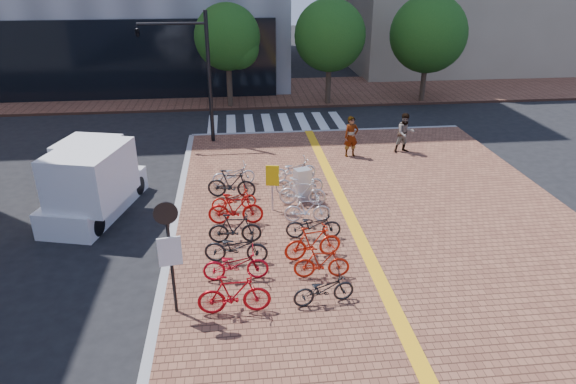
{
  "coord_description": "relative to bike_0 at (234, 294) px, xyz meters",
  "views": [
    {
      "loc": [
        -1.84,
        -13.28,
        8.27
      ],
      "look_at": [
        -0.17,
        1.97,
        1.3
      ],
      "focal_mm": 32.0,
      "sensor_mm": 36.0,
      "label": 1
    }
  ],
  "objects": [
    {
      "name": "bike_7",
      "position": [
        0.08,
        8.07,
        -0.11
      ],
      "size": [
        1.78,
        0.88,
        0.89
      ],
      "primitive_type": "imported",
      "rotation": [
        0.0,
        0.0,
        1.75
      ],
      "color": "silver",
      "rests_on": "sidewalk"
    },
    {
      "name": "notice_sign",
      "position": [
        -1.47,
        0.18,
        1.4
      ],
      "size": [
        0.57,
        0.17,
        3.09
      ],
      "color": "black",
      "rests_on": "sidewalk"
    },
    {
      "name": "box_truck",
      "position": [
        -4.87,
        6.48,
        0.55
      ],
      "size": [
        3.09,
        4.94,
        2.66
      ],
      "color": "white",
      "rests_on": "ground"
    },
    {
      "name": "bike_12",
      "position": [
        2.51,
        4.65,
        -0.08
      ],
      "size": [
        1.62,
        0.58,
        0.95
      ],
      "primitive_type": "imported",
      "rotation": [
        0.0,
        0.0,
        1.49
      ],
      "color": "silver",
      "rests_on": "sidewalk"
    },
    {
      "name": "bike_9",
      "position": [
        2.43,
        1.32,
        -0.08
      ],
      "size": [
        1.59,
        0.52,
        0.94
      ],
      "primitive_type": "imported",
      "rotation": [
        0.0,
        0.0,
        1.52
      ],
      "color": "#A91D0C",
      "rests_on": "sidewalk"
    },
    {
      "name": "bike_8",
      "position": [
        2.29,
        0.14,
        -0.12
      ],
      "size": [
        1.7,
        0.83,
        0.86
      ],
      "primitive_type": "imported",
      "rotation": [
        0.0,
        0.0,
        1.74
      ],
      "color": "black",
      "rests_on": "sidewalk"
    },
    {
      "name": "bike_5",
      "position": [
        0.06,
        5.83,
        -0.13
      ],
      "size": [
        1.67,
        0.83,
        0.84
      ],
      "primitive_type": "imported",
      "rotation": [
        0.0,
        0.0,
        1.75
      ],
      "color": "red",
      "rests_on": "sidewalk"
    },
    {
      "name": "bike_2",
      "position": [
        0.08,
        2.39,
        -0.06
      ],
      "size": [
        1.94,
        0.91,
        0.98
      ],
      "primitive_type": "imported",
      "rotation": [
        0.0,
        0.0,
        1.43
      ],
      "color": "black",
      "rests_on": "sidewalk"
    },
    {
      "name": "bike_13",
      "position": [
        2.52,
        5.97,
        -0.04
      ],
      "size": [
        1.75,
        0.78,
        1.02
      ],
      "primitive_type": "imported",
      "rotation": [
        0.0,
        0.0,
        1.39
      ],
      "color": "silver",
      "rests_on": "sidewalk"
    },
    {
      "name": "traffic_light_pole",
      "position": [
        -2.26,
        13.64,
        3.65
      ],
      "size": [
        3.27,
        1.26,
        6.08
      ],
      "color": "black",
      "rests_on": "sidewalk"
    },
    {
      "name": "bike_0",
      "position": [
        0.0,
        0.0,
        0.0
      ],
      "size": [
        1.84,
        0.52,
        1.1
      ],
      "primitive_type": "imported",
      "rotation": [
        0.0,
        0.0,
        1.57
      ],
      "color": "#B60D15",
      "rests_on": "sidewalk"
    },
    {
      "name": "ground",
      "position": [
        2.03,
        2.67,
        -0.7
      ],
      "size": [
        120.0,
        120.0,
        0.0
      ],
      "primitive_type": "plane",
      "color": "black",
      "rests_on": "ground"
    },
    {
      "name": "pedestrian_a",
      "position": [
        5.36,
        10.79,
        0.37
      ],
      "size": [
        0.74,
        0.55,
        1.84
      ],
      "primitive_type": "imported",
      "rotation": [
        0.0,
        0.0,
        0.18
      ],
      "color": "gray",
      "rests_on": "sidewalk"
    },
    {
      "name": "kerb_north",
      "position": [
        5.03,
        14.67,
        -0.63
      ],
      "size": [
        14.0,
        0.25,
        0.15
      ],
      "primitive_type": "cube",
      "color": "gray",
      "rests_on": "ground"
    },
    {
      "name": "pedestrian_b",
      "position": [
        7.92,
        11.05,
        0.36
      ],
      "size": [
        0.96,
        0.79,
        1.83
      ],
      "primitive_type": "imported",
      "rotation": [
        0.0,
        0.0,
        0.12
      ],
      "color": "#48505B",
      "rests_on": "sidewalk"
    },
    {
      "name": "tactile_strip",
      "position": [
        4.03,
        -2.33,
        -0.55
      ],
      "size": [
        0.4,
        34.0,
        0.01
      ],
      "primitive_type": "cube",
      "color": "#ECA415",
      "rests_on": "sidewalk"
    },
    {
      "name": "bike_11",
      "position": [
        2.54,
        3.56,
        -0.09
      ],
      "size": [
        1.79,
        0.73,
        0.92
      ],
      "primitive_type": "imported",
      "rotation": [
        0.0,
        0.0,
        1.5
      ],
      "color": "black",
      "rests_on": "sidewalk"
    },
    {
      "name": "bike_15",
      "position": [
        2.47,
        8.17,
        -0.06
      ],
      "size": [
        1.95,
        1.02,
        0.97
      ],
      "primitive_type": "imported",
      "rotation": [
        0.0,
        0.0,
        1.78
      ],
      "color": "silver",
      "rests_on": "sidewalk"
    },
    {
      "name": "bike_10",
      "position": [
        2.34,
        2.36,
        -0.02
      ],
      "size": [
        1.82,
        0.82,
        1.06
      ],
      "primitive_type": "imported",
      "rotation": [
        0.0,
        0.0,
        1.76
      ],
      "color": "#B81F0D",
      "rests_on": "sidewalk"
    },
    {
      "name": "utility_box",
      "position": [
        2.58,
        6.4,
        0.06
      ],
      "size": [
        0.67,
        0.57,
        1.23
      ],
      "primitive_type": "cube",
      "rotation": [
        0.0,
        0.0,
        0.33
      ],
      "color": "silver",
      "rests_on": "sidewalk"
    },
    {
      "name": "bike_3",
      "position": [
        0.07,
        3.53,
        -0.05
      ],
      "size": [
        1.68,
        0.55,
        1.0
      ],
      "primitive_type": "imported",
      "rotation": [
        0.0,
        0.0,
        1.52
      ],
      "color": "black",
      "rests_on": "sidewalk"
    },
    {
      "name": "crosswalk",
      "position": [
        2.53,
        16.67,
        -0.7
      ],
      "size": [
        7.5,
        4.0,
        0.01
      ],
      "color": "silver",
      "rests_on": "ground"
    },
    {
      "name": "bike_6",
      "position": [
        -0.01,
        6.92,
        -0.01
      ],
      "size": [
        1.88,
        0.85,
        1.09
      ],
      "primitive_type": "imported",
      "rotation": [
        0.0,
        0.0,
        1.38
      ],
      "color": "black",
      "rests_on": "sidewalk"
    },
    {
      "name": "yellow_sign",
      "position": [
        1.41,
        5.65,
        0.63
      ],
      "size": [
        0.46,
        0.15,
        1.71
      ],
      "color": "#B7B7BC",
      "rests_on": "sidewalk"
    },
    {
      "name": "far_sidewalk",
      "position": [
        2.03,
        23.67,
        -0.63
      ],
      "size": [
        70.0,
        8.0,
        0.15
      ],
      "primitive_type": "cube",
      "color": "brown",
      "rests_on": "ground"
    },
    {
      "name": "sidewalk",
      "position": [
        5.03,
        -2.33,
        -0.63
      ],
      "size": [
        14.0,
        34.0,
        0.15
      ],
      "primitive_type": "cube",
      "color": "brown",
      "rests_on": "ground"
    },
    {
      "name": "bike_14",
      "position": [
        2.54,
        6.96,
        -0.07
      ],
      "size": [
        1.83,
        0.65,
        0.96
      ],
      "primitive_type": "imported",
      "rotation": [
        0.0,
        0.0,
        1.58
      ],
      "color": "#A6A7AB",
      "rests_on": "sidewalk"
    },
    {
      "name": "bike_1",
      "position": [
        0.06,
        1.49,
        -0.07
      ],
      "size": [
        1.82,
        0.64,
        0.95
      ],
      "primitive_type": "imported",
      "rotation": [
        0.0,
        0.0,
        1.57
      ],
      "color": "#AD0C1C",
      "rests_on": "sidewalk"
    },
    {
      "name": "bike_4",
      "position": [
        0.11,
        4.79,
        0.0
      ],
      "size": [
        1.87,
        0.63,
        1.11
      ],
      "primitive_type": "imported",
      "rotation": [
        0.0,
        0.0,
        1.51
      ],
      "color": "#A80D0C",
      "rests_on": "sidewalk"
    },
    {
      "name": "street_trees",
      "position": [
        7.07,
        20.12,
        3.4
      ],
      "size": [
        16.2,
        4.6,
        6.35
      ],
      "color": "#38281E",
      "rests_on": "far_sidewalk"
    }
  ]
}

